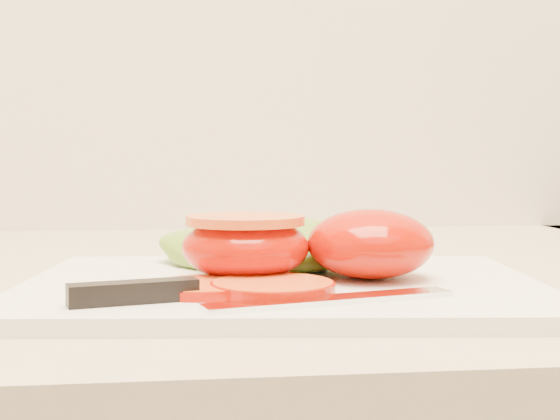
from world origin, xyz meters
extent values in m
cube|color=#BDAB93|center=(0.00, 1.68, 0.92)|extent=(3.92, 0.65, 0.03)
cube|color=white|center=(-0.23, 1.54, 0.94)|extent=(0.36, 0.27, 0.01)
ellipsoid|color=#BA1100|center=(-0.17, 1.54, 0.96)|extent=(0.08, 0.08, 0.05)
ellipsoid|color=#BA1100|center=(-0.25, 1.54, 0.96)|extent=(0.08, 0.08, 0.04)
cylinder|color=#D94818|center=(-0.25, 1.54, 0.98)|extent=(0.08, 0.08, 0.01)
cylinder|color=orange|center=(-0.24, 1.49, 0.94)|extent=(0.07, 0.07, 0.01)
cylinder|color=orange|center=(-0.28, 1.50, 0.94)|extent=(0.06, 0.06, 0.01)
ellipsoid|color=olive|center=(-0.24, 1.61, 0.96)|extent=(0.19, 0.17, 0.03)
cube|color=silver|center=(-0.21, 1.46, 0.94)|extent=(0.15, 0.06, 0.00)
cube|color=black|center=(-0.32, 1.47, 0.95)|extent=(0.07, 0.03, 0.01)
camera|label=1|loc=(-0.29, 1.04, 1.02)|focal=50.00mm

